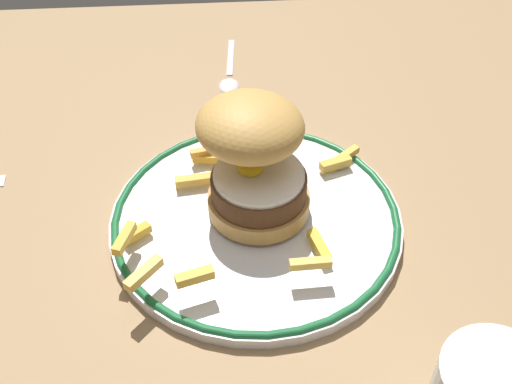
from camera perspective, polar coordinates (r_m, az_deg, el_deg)
name	(u,v)px	position (r cm, az deg, el deg)	size (l,w,h in cm)	color
ground_plane	(270,228)	(66.79, 1.29, -3.21)	(119.56, 93.40, 4.00)	#997851
dinner_plate	(256,219)	(63.67, 0.00, -2.46)	(29.12, 29.12, 1.60)	silver
burger	(254,155)	(60.64, -0.19, 3.30)	(14.81, 14.81, 11.63)	tan
fries_pile	(230,203)	(62.68, -2.32, -1.02)	(25.41, 23.44, 2.86)	gold
spoon	(229,78)	(84.39, -2.42, 10.20)	(2.87, 13.39, 0.90)	silver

